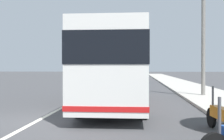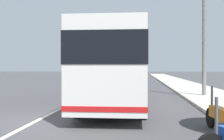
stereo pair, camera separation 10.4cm
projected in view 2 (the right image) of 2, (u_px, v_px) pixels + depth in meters
The scene contains 10 objects.
ground_plane at pixel (36, 121), 9.28m from camera, with size 220.00×220.00×0.00m, color #424244.
sidewalk_curb at pixel (205, 93), 18.46m from camera, with size 110.00×3.60×0.14m, color #B2ADA3.
lane_divider_line at pixel (90, 93), 19.23m from camera, with size 110.00×0.16×0.01m, color silver.
coach_bus at pixel (117, 65), 13.17m from camera, with size 10.65×2.64×3.34m.
motorcycle_by_tree at pixel (220, 117), 7.51m from camera, with size 2.11×0.36×1.25m.
car_side_street at pixel (88, 76), 34.91m from camera, with size 4.45×1.95×1.50m.
car_oncoming at pixel (136, 77), 32.56m from camera, with size 4.07×1.99×1.48m.
car_far_distant at pixel (102, 74), 47.54m from camera, with size 3.96×1.82×1.47m.
car_ahead_same_lane at pixel (131, 75), 43.90m from camera, with size 4.45×1.87×1.43m.
utility_pole at pixel (204, 35), 16.63m from camera, with size 0.24×0.24×7.47m, color slate.
Camera 2 is at (-8.97, -3.45, 1.79)m, focal length 44.60 mm.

